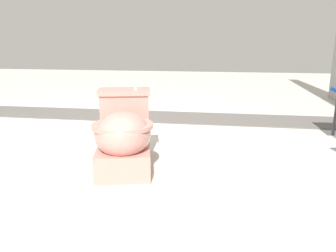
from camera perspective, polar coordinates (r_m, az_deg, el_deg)
ground_plane at (r=2.52m, az=-6.59°, el=-4.88°), size 14.00×14.00×0.00m
gravel_strip at (r=3.65m, az=6.32°, el=1.33°), size 0.56×8.00×0.01m
toilet at (r=2.21m, az=-7.69°, el=-1.71°), size 0.70×0.51×0.52m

